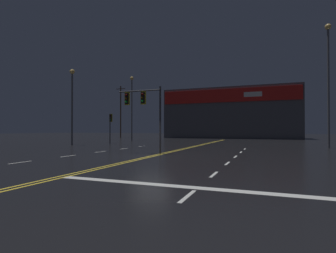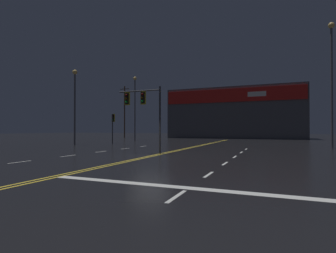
{
  "view_description": "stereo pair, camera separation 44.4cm",
  "coord_description": "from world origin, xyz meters",
  "px_view_note": "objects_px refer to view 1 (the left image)",
  "views": [
    {
      "loc": [
        7.22,
        -15.67,
        1.77
      ],
      "look_at": [
        0.0,
        3.13,
        2.0
      ],
      "focal_mm": 28.0,
      "sensor_mm": 36.0,
      "label": 1
    },
    {
      "loc": [
        7.63,
        -15.5,
        1.77
      ],
      "look_at": [
        0.0,
        3.13,
        2.0
      ],
      "focal_mm": 28.0,
      "sensor_mm": 36.0,
      "label": 2
    }
  ],
  "objects_px": {
    "streetlight_median_approach": "(72,96)",
    "traffic_signal_corner_northwest": "(110,122)",
    "traffic_signal_median": "(142,103)",
    "streetlight_near_left": "(132,100)",
    "streetlight_far_left": "(328,71)"
  },
  "relations": [
    {
      "from": "streetlight_median_approach",
      "to": "traffic_signal_corner_northwest",
      "type": "bearing_deg",
      "value": 51.83
    },
    {
      "from": "traffic_signal_median",
      "to": "streetlight_near_left",
      "type": "distance_m",
      "value": 22.58
    },
    {
      "from": "streetlight_near_left",
      "to": "streetlight_median_approach",
      "type": "bearing_deg",
      "value": -93.28
    },
    {
      "from": "streetlight_near_left",
      "to": "traffic_signal_corner_northwest",
      "type": "bearing_deg",
      "value": -77.24
    },
    {
      "from": "traffic_signal_median",
      "to": "traffic_signal_corner_northwest",
      "type": "relative_size",
      "value": 1.33
    },
    {
      "from": "traffic_signal_corner_northwest",
      "to": "streetlight_median_approach",
      "type": "bearing_deg",
      "value": -128.17
    },
    {
      "from": "traffic_signal_median",
      "to": "streetlight_median_approach",
      "type": "distance_m",
      "value": 13.97
    },
    {
      "from": "traffic_signal_median",
      "to": "streetlight_far_left",
      "type": "relative_size",
      "value": 0.42
    },
    {
      "from": "traffic_signal_median",
      "to": "traffic_signal_corner_northwest",
      "type": "distance_m",
      "value": 13.81
    },
    {
      "from": "streetlight_median_approach",
      "to": "streetlight_far_left",
      "type": "distance_m",
      "value": 26.93
    },
    {
      "from": "traffic_signal_median",
      "to": "streetlight_median_approach",
      "type": "relative_size",
      "value": 0.57
    },
    {
      "from": "streetlight_far_left",
      "to": "traffic_signal_corner_northwest",
      "type": "bearing_deg",
      "value": -177.52
    },
    {
      "from": "traffic_signal_median",
      "to": "traffic_signal_corner_northwest",
      "type": "xyz_separation_m",
      "value": [
        -9.43,
        10.03,
        -1.01
      ]
    },
    {
      "from": "traffic_signal_median",
      "to": "traffic_signal_corner_northwest",
      "type": "height_order",
      "value": "traffic_signal_median"
    },
    {
      "from": "streetlight_near_left",
      "to": "streetlight_median_approach",
      "type": "xyz_separation_m",
      "value": [
        -0.73,
        -12.78,
        -0.84
      ]
    }
  ]
}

